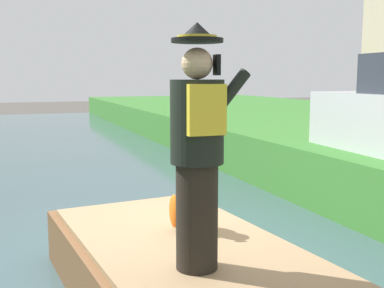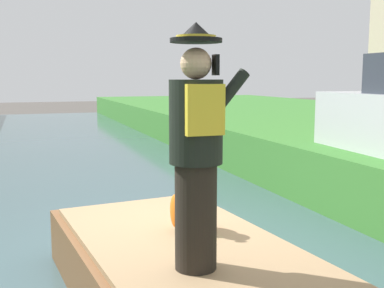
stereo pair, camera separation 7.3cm
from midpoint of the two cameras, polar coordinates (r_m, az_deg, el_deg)
The scene contains 4 objects.
ground_plane at distance 5.47m, azimuth -3.38°, elevation -15.38°, with size 80.00×80.00×0.00m, color #4C4742.
canal_water at distance 5.45m, azimuth -3.39°, elevation -14.89°, with size 5.71×48.00×0.10m, color #3D565B.
person_pirate at distance 3.55m, azimuth 1.15°, elevation -0.63°, with size 0.61×0.42×1.85m.
parrot_plush at distance 4.60m, azimuth 0.13°, elevation -7.33°, with size 0.36×0.35×0.57m.
Camera 2 is at (-1.35, -4.85, 2.16)m, focal length 44.70 mm.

